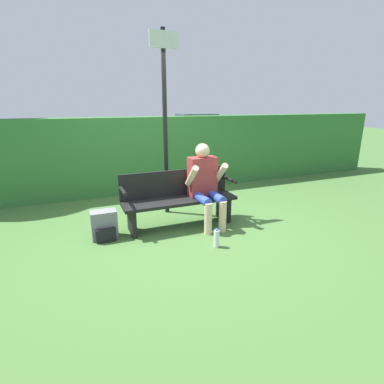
{
  "coord_description": "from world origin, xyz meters",
  "views": [
    {
      "loc": [
        -1.44,
        -3.96,
        1.78
      ],
      "look_at": [
        0.15,
        -0.1,
        0.54
      ],
      "focal_mm": 28.0,
      "sensor_mm": 36.0,
      "label": 1
    }
  ],
  "objects_px": {
    "water_bottle": "(217,238)",
    "person_seated": "(205,182)",
    "parked_car": "(197,127)",
    "backpack": "(104,226)",
    "park_bench": "(179,198)",
    "signpost": "(165,115)"
  },
  "relations": [
    {
      "from": "person_seated",
      "to": "water_bottle",
      "type": "distance_m",
      "value": 0.97
    },
    {
      "from": "person_seated",
      "to": "water_bottle",
      "type": "relative_size",
      "value": 4.9
    },
    {
      "from": "park_bench",
      "to": "water_bottle",
      "type": "distance_m",
      "value": 0.97
    },
    {
      "from": "water_bottle",
      "to": "parked_car",
      "type": "xyz_separation_m",
      "value": [
        4.46,
        11.09,
        0.51
      ]
    },
    {
      "from": "parked_car",
      "to": "person_seated",
      "type": "bearing_deg",
      "value": -110.03
    },
    {
      "from": "backpack",
      "to": "signpost",
      "type": "relative_size",
      "value": 0.14
    },
    {
      "from": "park_bench",
      "to": "parked_car",
      "type": "xyz_separation_m",
      "value": [
        4.65,
        10.19,
        0.2
      ]
    },
    {
      "from": "park_bench",
      "to": "water_bottle",
      "type": "height_order",
      "value": "park_bench"
    },
    {
      "from": "park_bench",
      "to": "water_bottle",
      "type": "bearing_deg",
      "value": -78.04
    },
    {
      "from": "signpost",
      "to": "parked_car",
      "type": "distance_m",
      "value": 10.72
    },
    {
      "from": "person_seated",
      "to": "backpack",
      "type": "height_order",
      "value": "person_seated"
    },
    {
      "from": "person_seated",
      "to": "water_bottle",
      "type": "height_order",
      "value": "person_seated"
    },
    {
      "from": "water_bottle",
      "to": "person_seated",
      "type": "bearing_deg",
      "value": 76.46
    },
    {
      "from": "backpack",
      "to": "water_bottle",
      "type": "bearing_deg",
      "value": -32.04
    },
    {
      "from": "signpost",
      "to": "parked_car",
      "type": "bearing_deg",
      "value": 64.16
    },
    {
      "from": "park_bench",
      "to": "signpost",
      "type": "relative_size",
      "value": 0.6
    },
    {
      "from": "backpack",
      "to": "person_seated",
      "type": "bearing_deg",
      "value": -1.36
    },
    {
      "from": "park_bench",
      "to": "water_bottle",
      "type": "xyz_separation_m",
      "value": [
        0.19,
        -0.9,
        -0.31
      ]
    },
    {
      "from": "park_bench",
      "to": "parked_car",
      "type": "height_order",
      "value": "parked_car"
    },
    {
      "from": "parked_car",
      "to": "park_bench",
      "type": "bearing_deg",
      "value": -112.05
    },
    {
      "from": "water_bottle",
      "to": "signpost",
      "type": "bearing_deg",
      "value": 97.43
    },
    {
      "from": "backpack",
      "to": "water_bottle",
      "type": "distance_m",
      "value": 1.53
    }
  ]
}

